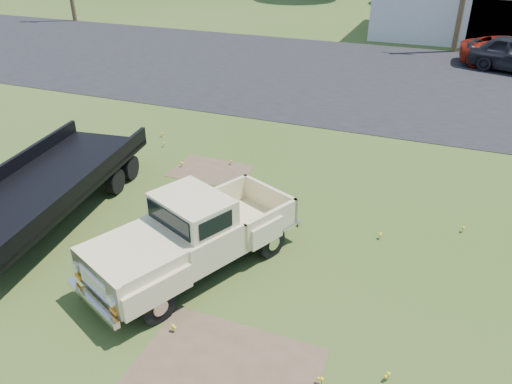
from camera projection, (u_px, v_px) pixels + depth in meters
ground at (222, 250)px, 11.21m from camera, size 140.00×140.00×0.00m
asphalt_lot at (357, 77)px, 23.43m from camera, size 90.00×14.00×0.02m
dirt_patch_a at (227, 367)px, 8.28m from camera, size 3.00×2.00×0.01m
dirt_patch_b at (211, 171)px, 14.71m from camera, size 2.20×1.60×0.01m
commercial_building at (498, 2)px, 30.26m from camera, size 14.20×8.20×4.15m
vintage_pickup_truck at (194, 234)px, 10.21m from camera, size 3.70×5.16×1.75m
flatbed_trailer at (42, 182)px, 12.02m from camera, size 3.30×7.41×1.95m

